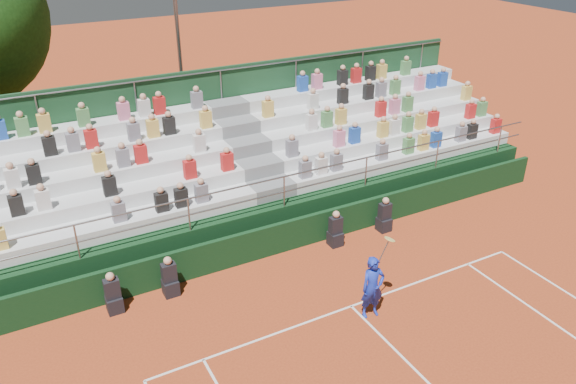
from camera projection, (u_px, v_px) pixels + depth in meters
ground at (351, 306)px, 14.70m from camera, size 90.00×90.00×0.00m
courtside_wall at (293, 234)px, 16.98m from camera, size 20.00×0.15×1.00m
line_officials at (261, 253)px, 16.10m from camera, size 8.98×0.40×1.19m
grandstand at (248, 176)px, 19.26m from camera, size 20.00×5.20×4.40m
tennis_player at (373, 287)px, 14.02m from camera, size 0.86×0.48×2.22m
floodlight_mast at (177, 24)px, 22.23m from camera, size 0.60×0.25×9.03m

